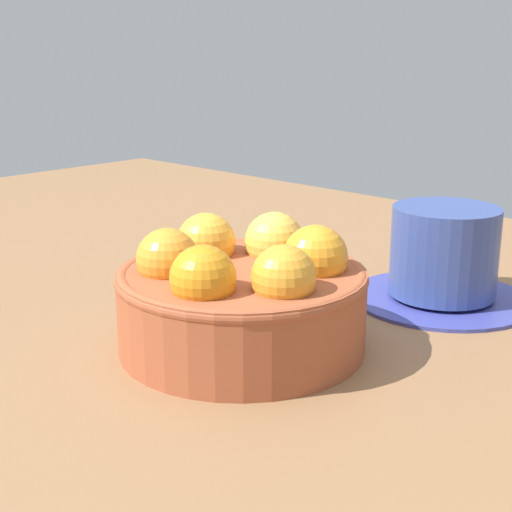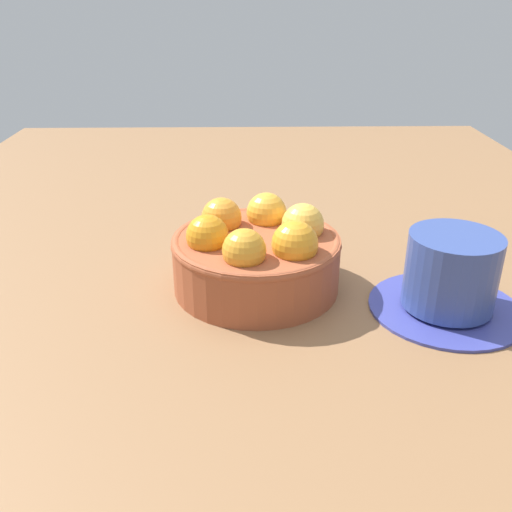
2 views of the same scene
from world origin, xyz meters
The scene contains 3 objects.
ground_plane centered at (0.00, 0.00, -2.44)cm, with size 150.72×100.66×4.89cm, color brown.
terracotta_bowl centered at (0.01, -0.04, 3.82)cm, with size 17.13×17.13×8.65cm.
coffee_cup centered at (-5.00, -18.23, 3.45)cm, with size 14.68×14.68×7.81cm.
Camera 2 is at (-51.61, 1.14, 28.10)cm, focal length 39.47 mm.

